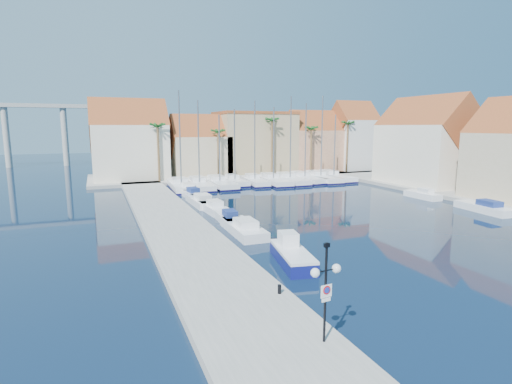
# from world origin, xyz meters

# --- Properties ---
(ground) EXTENTS (260.00, 260.00, 0.00)m
(ground) POSITION_xyz_m (0.00, 0.00, 0.00)
(ground) COLOR black
(ground) RESTS_ON ground
(quay_west) EXTENTS (6.00, 77.00, 0.50)m
(quay_west) POSITION_xyz_m (-9.00, 13.50, 0.25)
(quay_west) COLOR gray
(quay_west) RESTS_ON ground
(shore_north) EXTENTS (54.00, 16.00, 0.50)m
(shore_north) POSITION_xyz_m (10.00, 48.00, 0.25)
(shore_north) COLOR gray
(shore_north) RESTS_ON ground
(shore_east) EXTENTS (12.00, 60.00, 0.50)m
(shore_east) POSITION_xyz_m (32.00, 15.00, 0.25)
(shore_east) COLOR gray
(shore_east) RESTS_ON ground
(lamp_post) EXTENTS (1.44, 0.49, 4.25)m
(lamp_post) POSITION_xyz_m (-7.00, -10.42, 3.29)
(lamp_post) COLOR black
(lamp_post) RESTS_ON quay_west
(bollard) EXTENTS (0.19, 0.19, 0.49)m
(bollard) POSITION_xyz_m (-6.67, -5.37, 0.74)
(bollard) COLOR black
(bollard) RESTS_ON quay_west
(fishing_boat) EXTENTS (2.85, 5.83, 1.95)m
(fishing_boat) POSITION_xyz_m (-3.26, -0.08, 0.65)
(fishing_boat) COLOR navy
(fishing_boat) RESTS_ON ground
(motorboat_west_0) EXTENTS (2.38, 7.09, 1.40)m
(motorboat_west_0) POSITION_xyz_m (-3.68, 8.43, 0.51)
(motorboat_west_0) COLOR white
(motorboat_west_0) RESTS_ON ground
(motorboat_west_1) EXTENTS (1.88, 5.19, 1.40)m
(motorboat_west_1) POSITION_xyz_m (-3.75, 12.40, 0.51)
(motorboat_west_1) COLOR white
(motorboat_west_1) RESTS_ON ground
(motorboat_west_2) EXTENTS (2.17, 5.97, 1.40)m
(motorboat_west_2) POSITION_xyz_m (-3.68, 18.04, 0.51)
(motorboat_west_2) COLOR white
(motorboat_west_2) RESTS_ON ground
(motorboat_west_3) EXTENTS (2.40, 7.03, 1.40)m
(motorboat_west_3) POSITION_xyz_m (-3.93, 22.49, 0.51)
(motorboat_west_3) COLOR white
(motorboat_west_3) RESTS_ON ground
(motorboat_west_4) EXTENTS (2.32, 5.67, 1.40)m
(motorboat_west_4) POSITION_xyz_m (-3.87, 27.80, 0.51)
(motorboat_west_4) COLOR white
(motorboat_west_4) RESTS_ON ground
(motorboat_west_5) EXTENTS (2.37, 6.67, 1.40)m
(motorboat_west_5) POSITION_xyz_m (-3.54, 32.16, 0.51)
(motorboat_west_5) COLOR white
(motorboat_west_5) RESTS_ON ground
(motorboat_east_0) EXTENTS (2.72, 6.78, 1.40)m
(motorboat_east_0) POSITION_xyz_m (23.99, 6.92, 0.51)
(motorboat_east_0) COLOR white
(motorboat_east_0) RESTS_ON ground
(motorboat_east_1) EXTENTS (1.74, 5.15, 1.40)m
(motorboat_east_1) POSITION_xyz_m (24.00, 15.94, 0.51)
(motorboat_east_1) COLOR white
(motorboat_east_1) RESTS_ON ground
(sailboat_0) EXTENTS (3.59, 11.61, 14.39)m
(sailboat_0) POSITION_xyz_m (-3.88, 35.23, 0.59)
(sailboat_0) COLOR white
(sailboat_0) RESTS_ON ground
(sailboat_1) EXTENTS (3.41, 11.36, 13.08)m
(sailboat_1) POSITION_xyz_m (-1.05, 35.67, 0.57)
(sailboat_1) COLOR white
(sailboat_1) RESTS_ON ground
(sailboat_2) EXTENTS (3.15, 11.53, 11.06)m
(sailboat_2) POSITION_xyz_m (2.23, 36.02, 0.55)
(sailboat_2) COLOR white
(sailboat_2) RESTS_ON ground
(sailboat_3) EXTENTS (2.60, 8.68, 12.00)m
(sailboat_3) POSITION_xyz_m (4.99, 36.75, 0.60)
(sailboat_3) COLOR white
(sailboat_3) RESTS_ON ground
(sailboat_4) EXTENTS (3.43, 10.02, 13.27)m
(sailboat_4) POSITION_xyz_m (8.15, 36.01, 0.60)
(sailboat_4) COLOR white
(sailboat_4) RESTS_ON ground
(sailboat_5) EXTENTS (3.55, 11.47, 12.32)m
(sailboat_5) POSITION_xyz_m (11.21, 35.68, 0.57)
(sailboat_5) COLOR white
(sailboat_5) RESTS_ON ground
(sailboat_6) EXTENTS (3.18, 11.27, 14.08)m
(sailboat_6) POSITION_xyz_m (14.23, 35.68, 0.59)
(sailboat_6) COLOR white
(sailboat_6) RESTS_ON ground
(sailboat_7) EXTENTS (3.86, 11.29, 13.05)m
(sailboat_7) POSITION_xyz_m (17.20, 36.18, 0.58)
(sailboat_7) COLOR white
(sailboat_7) RESTS_ON ground
(sailboat_8) EXTENTS (3.55, 11.92, 14.33)m
(sailboat_8) POSITION_xyz_m (20.26, 36.01, 0.58)
(sailboat_8) COLOR white
(sailboat_8) RESTS_ON ground
(sailboat_9) EXTENTS (3.10, 11.38, 11.27)m
(sailboat_9) POSITION_xyz_m (22.92, 36.09, 0.56)
(sailboat_9) COLOR white
(sailboat_9) RESTS_ON ground
(building_0) EXTENTS (12.30, 9.00, 13.50)m
(building_0) POSITION_xyz_m (-10.00, 47.00, 6.52)
(building_0) COLOR beige
(building_0) RESTS_ON shore_north
(building_1) EXTENTS (10.30, 8.00, 11.00)m
(building_1) POSITION_xyz_m (2.00, 47.00, 5.30)
(building_1) COLOR tan
(building_1) RESTS_ON shore_north
(building_2) EXTENTS (14.20, 10.20, 11.50)m
(building_2) POSITION_xyz_m (13.00, 48.00, 6.26)
(building_2) COLOR tan
(building_2) RESTS_ON shore_north
(building_3) EXTENTS (10.30, 8.00, 12.00)m
(building_3) POSITION_xyz_m (25.00, 47.00, 5.86)
(building_3) COLOR tan
(building_3) RESTS_ON shore_north
(building_4) EXTENTS (8.30, 8.00, 14.00)m
(building_4) POSITION_xyz_m (34.00, 46.00, 6.97)
(building_4) COLOR silver
(building_4) RESTS_ON shore_north
(building_6) EXTENTS (9.00, 14.30, 13.50)m
(building_6) POSITION_xyz_m (32.00, 24.00, 6.52)
(building_6) COLOR beige
(building_6) RESTS_ON shore_east
(palm_0) EXTENTS (2.60, 2.60, 10.15)m
(palm_0) POSITION_xyz_m (-6.00, 42.00, 9.08)
(palm_0) COLOR brown
(palm_0) RESTS_ON shore_north
(palm_1) EXTENTS (2.60, 2.60, 9.15)m
(palm_1) POSITION_xyz_m (4.00, 42.00, 8.14)
(palm_1) COLOR brown
(palm_1) RESTS_ON shore_north
(palm_2) EXTENTS (2.60, 2.60, 11.15)m
(palm_2) POSITION_xyz_m (14.00, 42.00, 10.02)
(palm_2) COLOR brown
(palm_2) RESTS_ON shore_north
(palm_3) EXTENTS (2.60, 2.60, 9.65)m
(palm_3) POSITION_xyz_m (22.00, 42.00, 8.61)
(palm_3) COLOR brown
(palm_3) RESTS_ON shore_north
(palm_4) EXTENTS (2.60, 2.60, 10.65)m
(palm_4) POSITION_xyz_m (30.00, 42.00, 9.55)
(palm_4) COLOR brown
(palm_4) RESTS_ON shore_north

